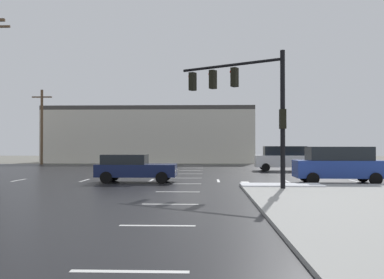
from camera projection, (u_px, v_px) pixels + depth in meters
ground_plane at (185, 181)px, 24.99m from camera, size 120.00×120.00×0.00m
road_asphalt at (185, 181)px, 24.99m from camera, size 44.00×44.00×0.02m
snow_strip_curbside at (281, 185)px, 20.83m from camera, size 4.00×1.60×0.06m
lane_markings at (205, 183)px, 23.57m from camera, size 36.15×36.15×0.01m
traffic_signal_mast at (247, 96)px, 20.44m from camera, size 4.90×3.21×6.38m
strip_building_background at (151, 135)px, 53.54m from camera, size 25.57×8.00×6.85m
suv_blue at (339, 164)px, 23.23m from camera, size 4.88×2.27×2.03m
sedan_navy at (134, 168)px, 23.93m from camera, size 4.55×2.06×1.58m
suv_white at (285, 158)px, 34.62m from camera, size 4.90×2.33×2.03m
utility_pole_distant at (42, 125)px, 46.31m from camera, size 2.20×0.28×8.24m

